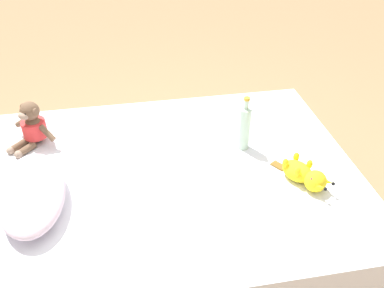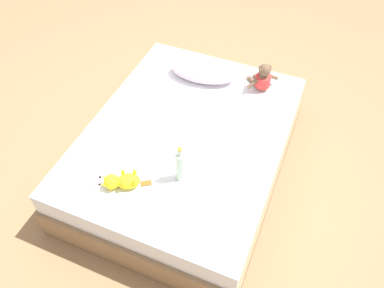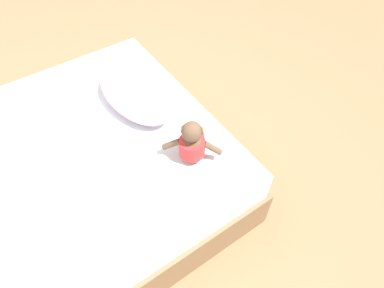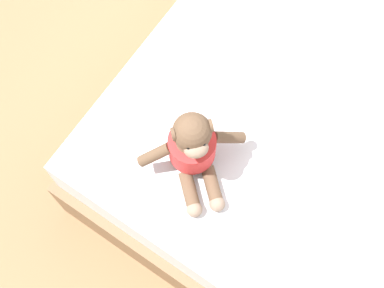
# 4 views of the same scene
# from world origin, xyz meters

# --- Properties ---
(ground_plane) EXTENTS (16.00, 16.00, 0.00)m
(ground_plane) POSITION_xyz_m (0.00, 0.00, 0.00)
(ground_plane) COLOR #93704C
(bed) EXTENTS (1.41, 1.85, 0.45)m
(bed) POSITION_xyz_m (0.00, 0.00, 0.22)
(bed) COLOR #846647
(bed) RESTS_ON ground_plane
(pillow) EXTENTS (0.56, 0.33, 0.13)m
(pillow) POSITION_xyz_m (-0.11, 0.61, 0.51)
(pillow) COLOR silver
(pillow) RESTS_ON bed
(plush_monkey) EXTENTS (0.26, 0.26, 0.24)m
(plush_monkey) POSITION_xyz_m (0.37, 0.66, 0.55)
(plush_monkey) COLOR brown
(plush_monkey) RESTS_ON bed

